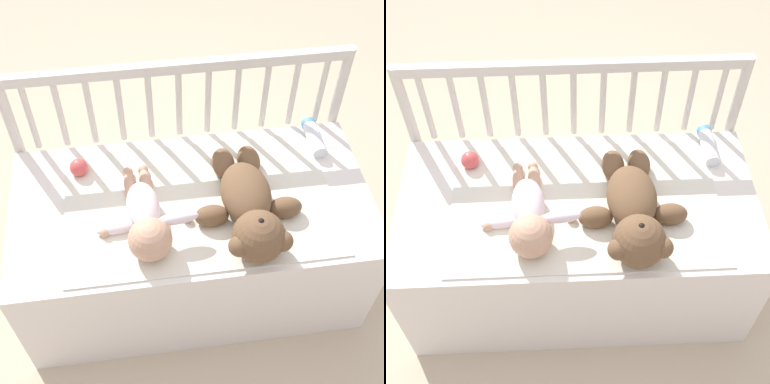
# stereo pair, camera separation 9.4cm
# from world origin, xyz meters

# --- Properties ---
(ground_plane) EXTENTS (12.00, 12.00, 0.00)m
(ground_plane) POSITION_xyz_m (0.00, 0.00, 0.00)
(ground_plane) COLOR #C6B293
(crib_mattress) EXTENTS (1.16, 0.58, 0.47)m
(crib_mattress) POSITION_xyz_m (0.00, 0.00, 0.24)
(crib_mattress) COLOR white
(crib_mattress) RESTS_ON ground_plane
(crib_rail) EXTENTS (1.16, 0.04, 0.78)m
(crib_rail) POSITION_xyz_m (-0.00, 0.31, 0.56)
(crib_rail) COLOR beige
(crib_rail) RESTS_ON ground_plane
(blanket) EXTENTS (0.85, 0.52, 0.01)m
(blanket) POSITION_xyz_m (0.02, -0.01, 0.48)
(blanket) COLOR silver
(blanket) RESTS_ON crib_mattress
(teddy_bear) EXTENTS (0.34, 0.47, 0.16)m
(teddy_bear) POSITION_xyz_m (0.16, -0.10, 0.54)
(teddy_bear) COLOR brown
(teddy_bear) RESTS_ON crib_mattress
(baby) EXTENTS (0.31, 0.40, 0.13)m
(baby) POSITION_xyz_m (-0.15, -0.09, 0.53)
(baby) COLOR white
(baby) RESTS_ON crib_mattress
(baby_bottle) EXTENTS (0.05, 0.18, 0.05)m
(baby_bottle) POSITION_xyz_m (0.46, 0.22, 0.50)
(baby_bottle) COLOR white
(baby_bottle) RESTS_ON crib_mattress
(toy_ball) EXTENTS (0.06, 0.06, 0.06)m
(toy_ball) POSITION_xyz_m (-0.35, 0.17, 0.50)
(toy_ball) COLOR #DB4C4C
(toy_ball) RESTS_ON crib_mattress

